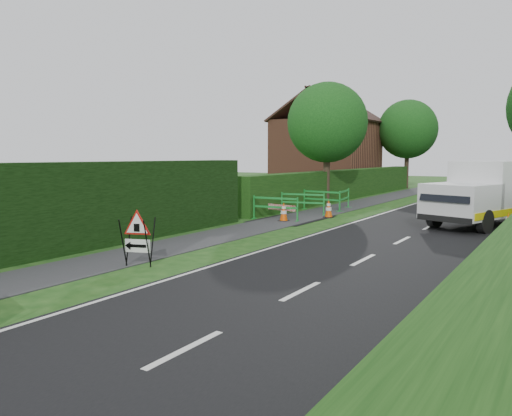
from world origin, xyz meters
The scene contains 20 objects.
ground centered at (0.00, 0.00, 0.00)m, with size 120.00×120.00×0.00m, color #154012.
road_surface centered at (2.50, 35.00, 0.00)m, with size 6.00×90.00×0.02m, color black.
footpath centered at (-3.00, 35.00, 0.01)m, with size 2.00×90.00×0.02m, color #2D2D30.
hedge_west_near centered at (-5.00, 0.00, 0.00)m, with size 1.10×18.00×2.50m, color black.
hedge_west_far centered at (-5.00, 22.00, 0.00)m, with size 1.00×24.00×1.80m, color #14380F.
house_west centered at (-10.00, 30.00, 2.90)m, with size 7.50×7.40×7.88m.
tree_nw centered at (-4.60, 18.00, 4.48)m, with size 4.40×4.40×6.70m.
tree_fw centered at (-4.60, 34.00, 4.83)m, with size 4.80×4.80×7.24m.
triangle_sign centered at (-1.86, 0.86, 0.81)m, with size 1.01×1.01×1.17m.
works_van centered at (4.18, 13.05, 1.31)m, with size 3.69×5.77×2.47m.
traffic_cone_0 centered at (5.20, 10.89, 0.39)m, with size 0.38×0.38×0.79m.
traffic_cone_2 centered at (4.59, 16.22, 0.39)m, with size 0.38×0.38×0.79m.
traffic_cone_3 centered at (-2.97, 10.15, 0.39)m, with size 0.38×0.38×0.79m.
traffic_cone_4 centered at (-1.91, 12.26, 0.39)m, with size 0.38×0.38×0.79m.
ped_barrier_0 centered at (-3.42, 10.25, 0.63)m, with size 2.08×0.51×1.00m.
ped_barrier_1 centered at (-3.39, 12.68, 0.63)m, with size 2.09×0.69×1.00m.
ped_barrier_2 centered at (-3.35, 14.65, 0.63)m, with size 2.09×0.57×1.00m.
ped_barrier_3 centered at (-2.56, 15.63, 0.63)m, with size 0.70×2.09×1.00m.
redwhite_plank centered at (-3.60, 11.11, 0.00)m, with size 1.50×0.04×0.25m, color red.
hatchback_car centered at (1.46, 25.59, 0.55)m, with size 1.30×3.23×1.10m, color silver.
Camera 1 is at (6.86, -7.60, 2.68)m, focal length 35.00 mm.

